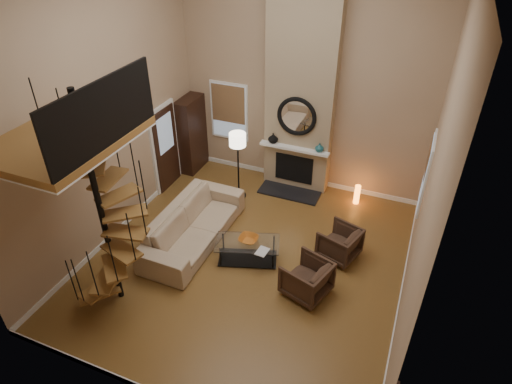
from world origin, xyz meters
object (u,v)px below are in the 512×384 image
at_px(coffee_table, 248,249).
at_px(accent_lamp, 357,194).
at_px(armchair_far, 310,280).
at_px(sofa, 193,224).
at_px(floor_lamp, 238,145).
at_px(armchair_near, 342,244).
at_px(hutch, 191,135).

xyz_separation_m(coffee_table, accent_lamp, (1.63, 2.81, -0.03)).
bearing_deg(armchair_far, sofa, -84.41).
relative_size(armchair_far, floor_lamp, 0.46).
bearing_deg(coffee_table, armchair_near, 24.15).
relative_size(hutch, armchair_near, 2.79).
xyz_separation_m(sofa, floor_lamp, (0.22, 1.85, 1.02)).
bearing_deg(sofa, armchair_near, -78.26).
bearing_deg(floor_lamp, accent_lamp, 16.25).
distance_m(sofa, floor_lamp, 2.12).
relative_size(armchair_near, accent_lamp, 1.52).
relative_size(hutch, floor_lamp, 1.20).
height_order(sofa, coffee_table, sofa).
xyz_separation_m(armchair_near, accent_lamp, (-0.11, 2.03, -0.10)).
relative_size(hutch, armchair_far, 2.61).
distance_m(armchair_far, floor_lamp, 3.66).
relative_size(sofa, coffee_table, 2.02).
bearing_deg(hutch, armchair_near, -24.19).
height_order(sofa, floor_lamp, floor_lamp).
distance_m(sofa, armchair_near, 3.11).
bearing_deg(hutch, coffee_table, -45.19).
xyz_separation_m(hutch, accent_lamp, (4.42, -0.00, -0.70)).
bearing_deg(sofa, armchair_far, -101.77).
relative_size(hutch, coffee_table, 1.46).
bearing_deg(armchair_far, floor_lamp, -116.36).
height_order(armchair_near, armchair_far, armchair_far).
distance_m(sofa, coffee_table, 1.33).
distance_m(hutch, coffee_table, 4.02).
xyz_separation_m(hutch, floor_lamp, (1.70, -0.80, 0.46)).
height_order(hutch, floor_lamp, hutch).
relative_size(sofa, armchair_far, 3.61).
bearing_deg(armchair_near, hutch, -96.52).
height_order(sofa, accent_lamp, sofa).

